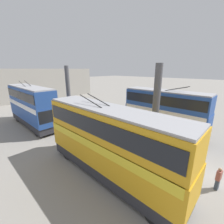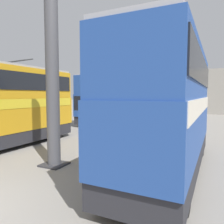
# 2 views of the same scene
# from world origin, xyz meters

# --- Properties ---
(depot_back_wall) EXTENTS (0.50, 36.00, 7.51)m
(depot_back_wall) POSITION_xyz_m (36.70, 0.00, 3.76)
(depot_back_wall) COLOR gray
(depot_back_wall) RESTS_ON ground_plane
(support_column_near) EXTENTS (1.07, 1.07, 7.90)m
(support_column_near) POSITION_xyz_m (4.62, 0.00, 3.83)
(support_column_near) COLOR #4C4C51
(support_column_near) RESTS_ON ground_plane
(support_column_far) EXTENTS (1.07, 1.07, 7.90)m
(support_column_far) POSITION_xyz_m (18.68, 0.00, 3.83)
(support_column_far) COLOR #4C4C51
(support_column_far) RESTS_ON ground_plane
(bus_left_near) EXTENTS (9.49, 2.54, 5.74)m
(bus_left_near) POSITION_xyz_m (6.05, -4.92, 2.91)
(bus_left_near) COLOR black
(bus_left_near) RESTS_ON ground_plane
(bus_right_mid) EXTENTS (10.31, 2.54, 5.91)m
(bus_right_mid) POSITION_xyz_m (19.76, 4.92, 3.02)
(bus_right_mid) COLOR black
(bus_right_mid) RESTS_ON ground_plane
(person_aisle_midway) EXTENTS (0.47, 0.46, 1.67)m
(person_aisle_midway) POSITION_xyz_m (15.30, -0.95, 0.88)
(person_aisle_midway) COLOR #473D33
(person_aisle_midway) RESTS_ON ground_plane
(oil_drum) EXTENTS (0.65, 0.65, 0.92)m
(oil_drum) POSITION_xyz_m (18.63, -2.45, 0.46)
(oil_drum) COLOR #933828
(oil_drum) RESTS_ON ground_plane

